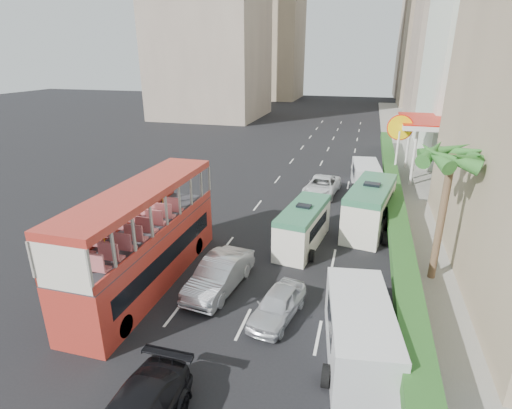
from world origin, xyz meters
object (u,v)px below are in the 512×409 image
(panel_van_near, at_px, (359,332))
(double_decker_bus, at_px, (145,237))
(car_silver_lane_a, at_px, (220,289))
(van_asset, at_px, (321,194))
(car_silver_lane_b, at_px, (277,317))
(minibus_far, at_px, (370,207))
(palm_tree, at_px, (441,219))
(shell_station, at_px, (434,150))
(panel_van_far, at_px, (366,175))
(minibus_near, at_px, (303,226))

(panel_van_near, bearing_deg, double_decker_bus, 157.24)
(car_silver_lane_a, height_order, van_asset, car_silver_lane_a)
(double_decker_bus, relative_size, car_silver_lane_b, 2.86)
(minibus_far, height_order, panel_van_near, minibus_far)
(van_asset, relative_size, panel_van_near, 0.93)
(minibus_far, height_order, palm_tree, palm_tree)
(palm_tree, bearing_deg, shell_station, 83.40)
(minibus_far, bearing_deg, van_asset, 132.05)
(car_silver_lane_b, distance_m, minibus_far, 11.69)
(panel_van_near, height_order, panel_van_far, panel_van_near)
(panel_van_far, distance_m, shell_station, 7.32)
(van_asset, height_order, minibus_far, minibus_far)
(double_decker_bus, distance_m, minibus_near, 9.28)
(panel_van_near, bearing_deg, car_silver_lane_b, 147.98)
(car_silver_lane_a, relative_size, minibus_far, 0.73)
(van_asset, xyz_separation_m, minibus_far, (3.77, -6.06, 1.49))
(car_silver_lane_a, height_order, panel_van_far, panel_van_far)
(minibus_far, relative_size, shell_station, 0.84)
(palm_tree, height_order, shell_station, palm_tree)
(car_silver_lane_b, bearing_deg, shell_station, 80.80)
(van_asset, relative_size, minibus_near, 0.92)
(double_decker_bus, xyz_separation_m, minibus_near, (6.80, 6.18, -1.29))
(panel_van_far, bearing_deg, minibus_far, -93.42)
(minibus_far, distance_m, panel_van_far, 9.05)
(minibus_far, height_order, panel_van_far, minibus_far)
(car_silver_lane_a, distance_m, van_asset, 15.90)
(double_decker_bus, relative_size, car_silver_lane_a, 2.24)
(car_silver_lane_a, xyz_separation_m, shell_station, (12.34, 22.67, 2.75))
(minibus_far, height_order, shell_station, shell_station)
(car_silver_lane_b, xyz_separation_m, van_asset, (-0.09, 17.06, 0.00))
(car_silver_lane_a, bearing_deg, panel_van_near, -17.22)
(minibus_near, distance_m, palm_tree, 7.63)
(car_silver_lane_a, bearing_deg, shell_station, 68.29)
(car_silver_lane_b, height_order, panel_van_far, panel_van_far)
(van_asset, bearing_deg, minibus_far, -51.88)
(car_silver_lane_b, bearing_deg, panel_van_far, 92.11)
(car_silver_lane_b, distance_m, shell_station, 25.95)
(double_decker_bus, distance_m, panel_van_far, 21.52)
(minibus_near, height_order, minibus_far, minibus_far)
(double_decker_bus, xyz_separation_m, shell_station, (16.00, 23.00, 0.22))
(minibus_near, xyz_separation_m, shell_station, (9.20, 16.82, 1.51))
(minibus_far, relative_size, panel_van_far, 1.29)
(minibus_far, distance_m, panel_van_near, 12.52)
(double_decker_bus, relative_size, minibus_near, 1.96)
(shell_station, bearing_deg, palm_tree, -96.60)
(double_decker_bus, height_order, palm_tree, palm_tree)
(car_silver_lane_a, height_order, shell_station, shell_station)
(panel_van_near, bearing_deg, van_asset, 92.45)
(minibus_near, relative_size, shell_station, 0.70)
(car_silver_lane_b, xyz_separation_m, shell_station, (9.09, 24.14, 2.75))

